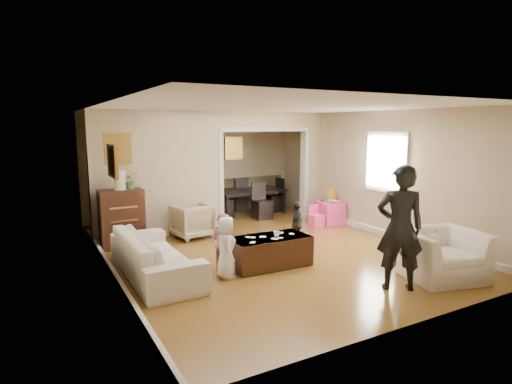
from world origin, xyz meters
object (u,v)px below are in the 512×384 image
armchair_front (441,255)px  child_kneel_a (226,247)px  armchair_back (192,221)px  adult_person (400,228)px  table_lamp (120,180)px  child_kneel_b (223,240)px  dresser (122,218)px  cyan_cup (328,201)px  coffee_cup (276,234)px  dining_table (250,202)px  sofa (155,254)px  coffee_table (269,251)px  play_table (329,213)px  child_toddler (297,224)px

armchair_front → child_kneel_a: bearing=164.8°
armchair_back → adult_person: (1.56, -4.03, 0.54)m
table_lamp → child_kneel_b: 2.47m
dresser → cyan_cup: size_ratio=13.77×
coffee_cup → dining_table: size_ratio=0.06×
sofa → child_kneel_a: (0.92, -0.60, 0.14)m
armchair_front → child_kneel_a: child_kneel_a is taller
armchair_front → child_kneel_b: 3.36m
table_lamp → sofa: bearing=-86.1°
armchair_back → dining_table: 2.61m
armchair_front → coffee_cup: 2.52m
table_lamp → adult_person: 5.01m
cyan_cup → dining_table: dining_table is taller
coffee_table → armchair_front: bearing=-41.1°
coffee_cup → play_table: (2.67, 1.96, -0.28)m
cyan_cup → child_kneel_b: 3.72m
dresser → child_toddler: size_ratio=1.29×
dining_table → child_kneel_a: size_ratio=1.92×
child_kneel_a → table_lamp: bearing=34.4°
coffee_cup → armchair_back: bearing=103.8°
armchair_back → table_lamp: (-1.41, -0.02, 0.94)m
coffee_table → child_toddler: (1.05, 0.75, 0.18)m
sofa → child_toddler: size_ratio=2.67×
dining_table → child_kneel_b: 4.23m
armchair_front → dining_table: 5.55m
dining_table → coffee_table: bearing=-113.0°
adult_person → child_toddler: 2.51m
armchair_front → child_kneel_a: (-2.82, 1.58, 0.11)m
adult_person → table_lamp: bearing=-20.5°
cyan_cup → dresser: bearing=174.6°
play_table → cyan_cup: size_ratio=6.76×
armchair_front → play_table: armchair_front is taller
child_kneel_b → sofa: bearing=63.1°
table_lamp → child_kneel_a: 2.78m
child_kneel_a → play_table: bearing=-49.0°
cyan_cup → dining_table: 2.21m
child_toddler → dining_table: bearing=-139.8°
table_lamp → coffee_cup: table_lamp is taller
sofa → dining_table: bearing=-46.4°
armchair_front → adult_person: size_ratio=0.64×
armchair_front → table_lamp: 5.66m
play_table → cyan_cup: cyan_cup is taller
dresser → dining_table: (3.54, 1.51, -0.23)m
armchair_front → dresser: 5.58m
sofa → adult_person: adult_person is taller
dresser → child_kneel_b: (1.19, -2.00, -0.10)m
armchair_front → cyan_cup: size_ratio=14.03×
sofa → cyan_cup: (4.44, 1.41, 0.23)m
dresser → table_lamp: (0.00, 0.00, 0.73)m
play_table → child_toddler: size_ratio=0.63×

